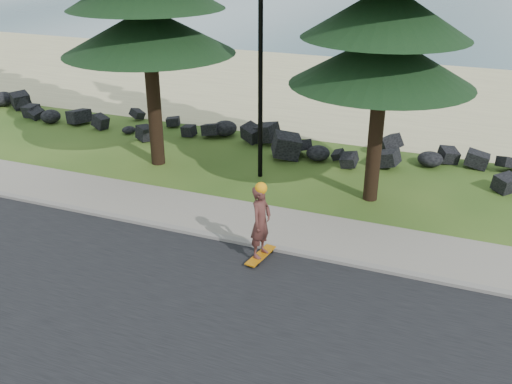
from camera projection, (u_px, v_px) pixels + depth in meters
ground at (217, 220)px, 15.00m from camera, size 160.00×160.00×0.00m
road at (120, 318)px, 11.19m from camera, size 160.00×7.00×0.02m
kerb at (201, 234)px, 14.22m from camera, size 160.00×0.20×0.10m
sidewalk at (220, 216)px, 15.16m from camera, size 160.00×2.00×0.08m
beach_sand at (345, 90)px, 27.27m from camera, size 160.00×15.00×0.01m
ocean at (428, 5)px, 58.15m from camera, size 160.00×58.00×0.01m
seawall_boulders at (285, 151)px, 19.74m from camera, size 60.00×2.40×1.10m
lamp_post at (261, 41)px, 15.99m from camera, size 0.25×0.14×8.14m
skateboarder at (261, 222)px, 12.82m from camera, size 0.50×1.06×1.93m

